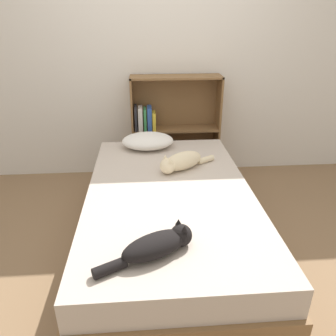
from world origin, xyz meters
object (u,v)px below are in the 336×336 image
bookshelf (171,126)px  bed (170,221)px  pillow (148,141)px  cat_dark (158,244)px  cat_light (181,162)px

bookshelf → bed: bearing=-95.5°
pillow → cat_dark: bearing=-89.1°
pillow → cat_dark: size_ratio=0.92×
cat_light → bed: bearing=40.7°
pillow → bookshelf: bookshelf is taller
bed → cat_dark: 0.77m
bed → cat_light: bearing=70.2°
pillow → bookshelf: bearing=62.6°
cat_dark → pillow: bearing=64.0°
bed → cat_light: 0.48m
cat_light → cat_dark: (-0.23, -1.01, -0.01)m
pillow → bookshelf: size_ratio=0.43×
cat_light → bookshelf: 1.02m
bed → bookshelf: 1.38m
cat_light → bookshelf: size_ratio=0.43×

